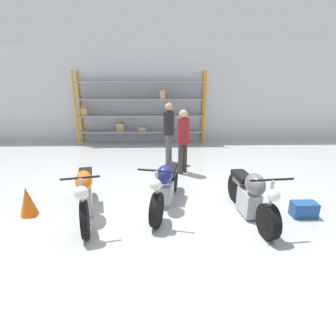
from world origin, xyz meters
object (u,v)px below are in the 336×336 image
at_px(motorcycle_blue, 166,185).
at_px(traffic_cone, 28,201).
at_px(person_near_rack, 169,128).
at_px(toolbox, 304,209).
at_px(shelving_rack, 140,108).
at_px(motorcycle_grey, 251,195).
at_px(motorcycle_orange, 85,192).
at_px(person_browsing, 183,137).

bearing_deg(motorcycle_blue, traffic_cone, -70.43).
distance_m(person_near_rack, toolbox, 4.25).
relative_size(shelving_rack, traffic_cone, 8.92).
distance_m(motorcycle_blue, motorcycle_grey, 1.58).
relative_size(motorcycle_orange, toolbox, 4.75).
distance_m(person_browsing, traffic_cone, 3.85).
bearing_deg(motorcycle_orange, person_near_rack, 140.44).
height_order(motorcycle_orange, person_near_rack, person_near_rack).
distance_m(motorcycle_orange, motorcycle_grey, 2.99).
bearing_deg(traffic_cone, person_browsing, 36.81).
xyz_separation_m(shelving_rack, traffic_cone, (-1.62, -5.87, -1.07)).
relative_size(motorcycle_orange, motorcycle_grey, 1.07).
height_order(motorcycle_blue, person_browsing, person_browsing).
bearing_deg(toolbox, motorcycle_grey, 178.11).
relative_size(motorcycle_grey, toolbox, 4.43).
xyz_separation_m(motorcycle_orange, person_near_rack, (1.60, 3.25, 0.58)).
bearing_deg(shelving_rack, toolbox, -60.30).
relative_size(motorcycle_orange, person_browsing, 1.24).
bearing_deg(motorcycle_orange, traffic_cone, -104.56).
bearing_deg(motorcycle_grey, toolbox, 82.31).
bearing_deg(motorcycle_blue, shelving_rack, -157.54).
height_order(person_browsing, toolbox, person_browsing).
xyz_separation_m(shelving_rack, motorcycle_orange, (-0.54, -5.89, -0.88)).
distance_m(motorcycle_orange, traffic_cone, 1.10).
relative_size(motorcycle_grey, traffic_cone, 3.54).
bearing_deg(motorcycle_blue, motorcycle_grey, 87.25).
height_order(shelving_rack, motorcycle_blue, shelving_rack).
distance_m(toolbox, traffic_cone, 5.07).
bearing_deg(shelving_rack, motorcycle_orange, -95.24).
xyz_separation_m(motorcycle_orange, toolbox, (3.99, -0.15, -0.33)).
bearing_deg(shelving_rack, person_browsing, -68.75).
bearing_deg(motorcycle_orange, toolbox, 74.48).
bearing_deg(motorcycle_grey, person_browsing, -162.30).
height_order(shelving_rack, motorcycle_grey, shelving_rack).
relative_size(motorcycle_orange, traffic_cone, 3.80).
bearing_deg(person_near_rack, motorcycle_blue, 108.58).
bearing_deg(toolbox, motorcycle_blue, 169.58).
xyz_separation_m(motorcycle_grey, person_near_rack, (-1.39, 3.36, 0.63)).
bearing_deg(motorcycle_blue, person_near_rack, -169.52).
xyz_separation_m(motorcycle_orange, person_browsing, (1.94, 2.29, 0.52)).
bearing_deg(shelving_rack, person_near_rack, -68.25).
distance_m(shelving_rack, toolbox, 7.06).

